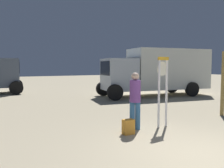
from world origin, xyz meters
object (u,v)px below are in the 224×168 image
(person_near_clock, at_px, (135,98))
(backpack, at_px, (128,127))
(standing_clock, at_px, (163,84))
(box_truck_near, at_px, (159,70))

(person_near_clock, bearing_deg, backpack, -142.96)
(standing_clock, relative_size, person_near_clock, 1.28)
(person_near_clock, xyz_separation_m, backpack, (-0.45, -0.34, -0.76))
(standing_clock, distance_m, box_truck_near, 7.85)
(box_truck_near, bearing_deg, standing_clock, -128.35)
(standing_clock, height_order, person_near_clock, standing_clock)
(person_near_clock, distance_m, box_truck_near, 8.38)
(backpack, height_order, box_truck_near, box_truck_near)
(backpack, bearing_deg, person_near_clock, 37.04)
(person_near_clock, bearing_deg, box_truck_near, 46.00)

